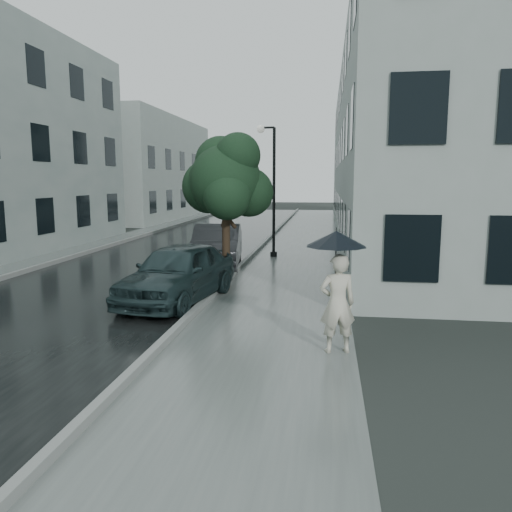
% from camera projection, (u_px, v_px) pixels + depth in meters
% --- Properties ---
extents(ground, '(120.00, 120.00, 0.00)m').
position_uv_depth(ground, '(255.00, 332.00, 10.28)').
color(ground, black).
rests_on(ground, ground).
extents(sidewalk, '(3.50, 60.00, 0.01)m').
position_uv_depth(sidewalk, '(299.00, 251.00, 21.98)').
color(sidewalk, slate).
rests_on(sidewalk, ground).
extents(kerb_near, '(0.15, 60.00, 0.15)m').
position_uv_depth(kerb_near, '(258.00, 248.00, 22.23)').
color(kerb_near, slate).
rests_on(kerb_near, ground).
extents(asphalt_road, '(6.85, 60.00, 0.00)m').
position_uv_depth(asphalt_road, '(183.00, 248.00, 22.73)').
color(asphalt_road, black).
rests_on(asphalt_road, ground).
extents(kerb_far, '(0.15, 60.00, 0.15)m').
position_uv_depth(kerb_far, '(110.00, 245.00, 23.21)').
color(kerb_far, slate).
rests_on(kerb_far, ground).
extents(sidewalk_far, '(1.70, 60.00, 0.01)m').
position_uv_depth(sidewalk_far, '(91.00, 247.00, 23.35)').
color(sidewalk_far, '#4C5451').
rests_on(sidewalk_far, ground).
extents(building_near, '(7.02, 36.00, 9.00)m').
position_uv_depth(building_near, '(401.00, 155.00, 27.91)').
color(building_near, gray).
rests_on(building_near, ground).
extents(building_far_b, '(7.02, 18.00, 8.00)m').
position_uv_depth(building_far_b, '(142.00, 169.00, 40.95)').
color(building_far_b, gray).
rests_on(building_far_b, ground).
extents(pedestrian, '(0.74, 0.58, 1.80)m').
position_uv_depth(pedestrian, '(337.00, 303.00, 8.93)').
color(pedestrian, beige).
rests_on(pedestrian, sidewalk).
extents(umbrella, '(1.09, 1.09, 1.33)m').
position_uv_depth(umbrella, '(336.00, 239.00, 8.78)').
color(umbrella, black).
rests_on(umbrella, ground).
extents(street_tree, '(2.69, 2.44, 4.41)m').
position_uv_depth(street_tree, '(226.00, 180.00, 14.23)').
color(street_tree, '#332619').
rests_on(street_tree, ground).
extents(lamp_post, '(0.84, 0.36, 5.25)m').
position_uv_depth(lamp_post, '(270.00, 182.00, 19.92)').
color(lamp_post, black).
rests_on(lamp_post, ground).
extents(car_near, '(2.47, 4.66, 1.51)m').
position_uv_depth(car_near, '(178.00, 272.00, 12.75)').
color(car_near, '#1B2C2E').
rests_on(car_near, ground).
extents(car_far, '(2.21, 4.77, 1.52)m').
position_uv_depth(car_far, '(217.00, 246.00, 17.90)').
color(car_far, '#232528').
rests_on(car_far, ground).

